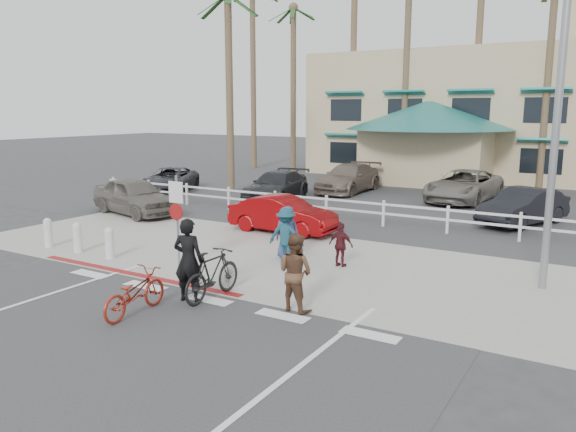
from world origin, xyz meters
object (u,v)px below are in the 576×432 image
Objects in this scene: car_red_compact at (135,196)px; car_white_sedan at (283,214)px; sign_post at (178,218)px; bike_black at (212,274)px; bike_red at (134,293)px.

car_white_sedan is at bearing -74.83° from car_red_compact.
sign_post reaches higher than bike_black.
bike_black is at bearing -161.15° from car_white_sedan.
bike_black is 0.49× the size of car_white_sedan.
sign_post is 1.49× the size of bike_black.
bike_red is 12.14m from car_red_compact.
bike_black is (2.31, -1.44, -0.86)m from sign_post.
car_red_compact is at bearing -35.59° from bike_black.
car_white_sedan is 7.16m from car_red_compact.
bike_red is 8.78m from car_white_sedan.
bike_black is 7.35m from car_white_sedan.
car_white_sedan is (-1.54, 8.64, 0.17)m from bike_red.
bike_red is (1.52, -3.11, -0.97)m from sign_post.
sign_post reaches higher than car_red_compact.
bike_black is at bearing -119.44° from bike_red.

